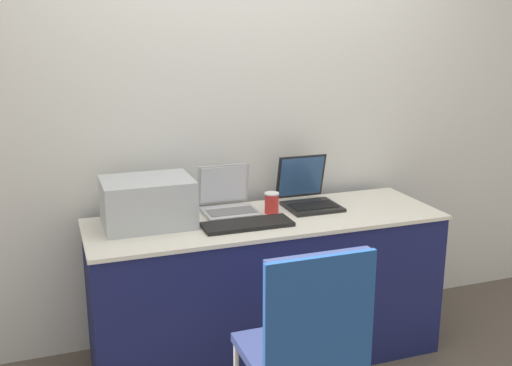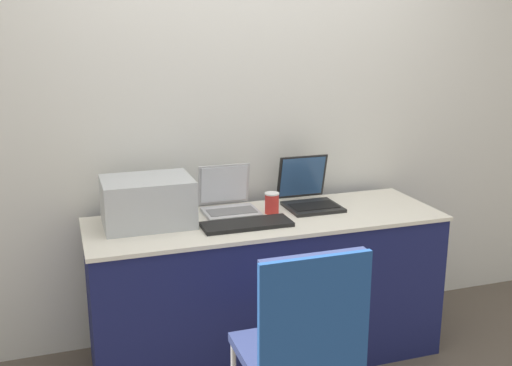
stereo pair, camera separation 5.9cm
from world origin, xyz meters
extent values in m
cube|color=silver|center=(0.00, 0.70, 1.30)|extent=(8.00, 0.05, 2.60)
cube|color=#191E51|center=(0.00, 0.29, 0.38)|extent=(1.81, 0.58, 0.77)
cube|color=silver|center=(0.00, 0.29, 0.78)|extent=(1.83, 0.60, 0.02)
cube|color=#B2B7BC|center=(-0.59, 0.38, 0.91)|extent=(0.43, 0.33, 0.23)
cube|color=#51565B|center=(-0.59, 0.34, 1.00)|extent=(0.35, 0.25, 0.04)
cube|color=#B7B7BC|center=(-0.16, 0.41, 0.80)|extent=(0.28, 0.23, 0.02)
cube|color=slate|center=(-0.16, 0.39, 0.81)|extent=(0.25, 0.12, 0.00)
cube|color=#B7B7BC|center=(-0.16, 0.54, 0.92)|extent=(0.28, 0.05, 0.22)
cube|color=silver|center=(-0.16, 0.53, 0.92)|extent=(0.25, 0.04, 0.20)
cube|color=black|center=(0.29, 0.36, 0.80)|extent=(0.28, 0.25, 0.02)
cube|color=black|center=(0.29, 0.35, 0.81)|extent=(0.25, 0.14, 0.00)
cube|color=black|center=(0.29, 0.52, 0.93)|extent=(0.28, 0.07, 0.25)
cube|color=#2D5184|center=(0.29, 0.51, 0.93)|extent=(0.25, 0.06, 0.22)
cube|color=black|center=(-0.14, 0.19, 0.80)|extent=(0.44, 0.17, 0.02)
cylinder|color=red|center=(0.05, 0.35, 0.84)|extent=(0.07, 0.07, 0.10)
cylinder|color=white|center=(0.05, 0.35, 0.90)|extent=(0.08, 0.08, 0.01)
cube|color=navy|center=(-0.14, -0.43, 0.44)|extent=(0.42, 0.43, 0.04)
cube|color=navy|center=(-0.14, -0.62, 0.70)|extent=(0.42, 0.03, 0.49)
cube|color=#1E478C|center=(-0.14, -0.65, 0.68)|extent=(0.44, 0.02, 0.54)
camera|label=1|loc=(-1.04, -2.45, 1.74)|focal=42.00mm
camera|label=2|loc=(-0.98, -2.47, 1.74)|focal=42.00mm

